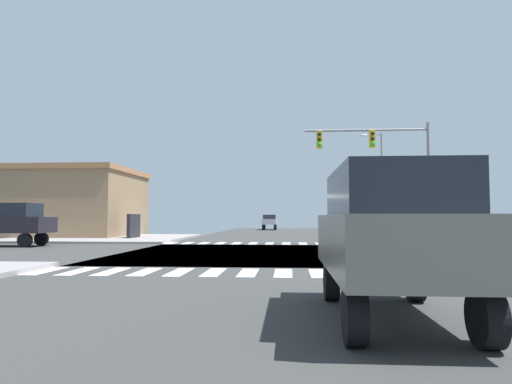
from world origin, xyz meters
name	(u,v)px	position (x,y,z in m)	size (l,w,h in m)	color
ground	(280,253)	(0.00, 0.00, -0.03)	(90.00, 90.00, 0.05)	#353635
sidewalk_corner_ne	(473,239)	(13.00, 12.00, 0.07)	(12.00, 12.00, 0.14)	gray
sidewalk_corner_nw	(103,238)	(-13.00, 12.00, 0.07)	(12.00, 12.00, 0.14)	gray
crosswalk_near	(266,273)	(-0.25, -7.30, 0.00)	(13.50, 2.00, 0.01)	silver
crosswalk_far	(278,243)	(-0.25, 7.30, 0.00)	(13.50, 2.00, 0.01)	silver
traffic_signal_mast	(381,154)	(5.89, 6.99, 5.31)	(7.36, 0.55, 7.16)	gray
street_lamp	(379,175)	(7.65, 16.72, 4.96)	(1.78, 0.32, 8.32)	gray
bank_building	(57,203)	(-18.09, 14.90, 2.70)	(13.87, 9.39, 5.39)	#8B6E4F
pickup_nearside_1	(6,223)	(-14.92, 3.50, 1.29)	(5.10, 2.00, 2.35)	black
sedan_farside_1	(270,221)	(-2.00, 37.12, 1.12)	(1.80, 4.30, 1.88)	black
suv_crossing_1	(390,229)	(2.00, -13.06, 1.39)	(1.96, 4.60, 2.34)	black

